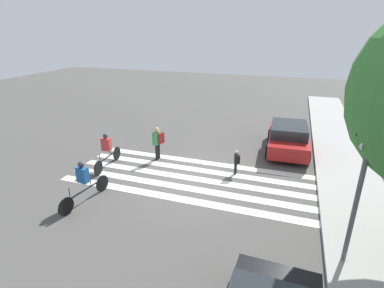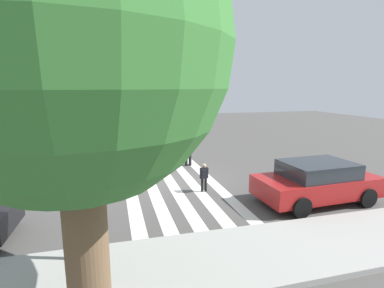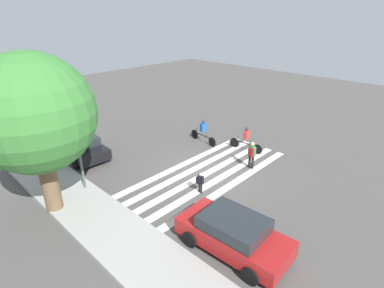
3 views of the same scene
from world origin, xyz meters
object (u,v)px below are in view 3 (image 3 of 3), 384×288
at_px(street_tree, 34,115).
at_px(car_parked_far_curb, 233,233).
at_px(pedestrian_adult_yellow_jacket, 200,181).
at_px(traffic_light, 78,127).
at_px(car_parked_dark_suv, 79,146).
at_px(pedestrian_adult_tall_backpack, 252,153).
at_px(cyclist_near_curb, 203,130).
at_px(cyclist_mid_street, 246,138).

bearing_deg(street_tree, car_parked_far_curb, -153.98).
bearing_deg(pedestrian_adult_yellow_jacket, street_tree, -140.06).
height_order(traffic_light, street_tree, street_tree).
height_order(street_tree, pedestrian_adult_yellow_jacket, street_tree).
height_order(street_tree, car_parked_dark_suv, street_tree).
xyz_separation_m(pedestrian_adult_tall_backpack, cyclist_near_curb, (4.32, -0.86, -0.06)).
bearing_deg(car_parked_dark_suv, cyclist_mid_street, -130.13).
xyz_separation_m(cyclist_near_curb, car_parked_far_curb, (-7.32, 6.60, -0.14)).
bearing_deg(traffic_light, cyclist_mid_street, -108.86).
relative_size(cyclist_near_curb, car_parked_far_curb, 0.56).
distance_m(traffic_light, car_parked_far_curb, 8.23).
distance_m(pedestrian_adult_tall_backpack, cyclist_mid_street, 2.34).
bearing_deg(cyclist_mid_street, car_parked_dark_suv, 43.72).
distance_m(traffic_light, street_tree, 2.26).
bearing_deg(car_parked_far_curb, car_parked_dark_suv, -2.41).
distance_m(pedestrian_adult_yellow_jacket, car_parked_dark_suv, 8.20).
distance_m(cyclist_mid_street, car_parked_dark_suv, 10.17).
bearing_deg(cyclist_near_curb, car_parked_far_curb, 144.64).
height_order(cyclist_near_curb, car_parked_far_curb, cyclist_near_curb).
distance_m(cyclist_near_curb, car_parked_far_curb, 9.86).
relative_size(pedestrian_adult_yellow_jacket, car_parked_dark_suv, 0.25).
bearing_deg(cyclist_near_curb, pedestrian_adult_yellow_jacket, 136.90).
distance_m(street_tree, cyclist_mid_street, 11.81).
relative_size(cyclist_mid_street, car_parked_far_curb, 0.54).
distance_m(cyclist_mid_street, cyclist_near_curb, 2.92).
bearing_deg(cyclist_mid_street, pedestrian_adult_yellow_jacket, 97.44).
relative_size(car_parked_far_curb, car_parked_dark_suv, 0.96).
bearing_deg(pedestrian_adult_tall_backpack, car_parked_dark_suv, -126.63).
bearing_deg(pedestrian_adult_tall_backpack, street_tree, -95.52).
bearing_deg(pedestrian_adult_tall_backpack, pedestrian_adult_yellow_jacket, -77.28).
bearing_deg(street_tree, cyclist_mid_street, -103.15).
height_order(cyclist_mid_street, car_parked_far_curb, cyclist_mid_street).
xyz_separation_m(cyclist_mid_street, cyclist_near_curb, (2.77, 0.90, -0.00)).
bearing_deg(traffic_light, street_tree, 106.53).
height_order(street_tree, cyclist_mid_street, street_tree).
bearing_deg(traffic_light, car_parked_dark_suv, -22.81).
bearing_deg(cyclist_mid_street, pedestrian_adult_tall_backpack, 126.93).
relative_size(traffic_light, pedestrian_adult_yellow_jacket, 4.30).
xyz_separation_m(cyclist_mid_street, car_parked_dark_suv, (6.79, 7.56, -0.17)).
xyz_separation_m(cyclist_mid_street, car_parked_far_curb, (-4.55, 7.50, -0.14)).
height_order(pedestrian_adult_tall_backpack, cyclist_mid_street, cyclist_mid_street).
bearing_deg(traffic_light, pedestrian_adult_tall_backpack, -122.32).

